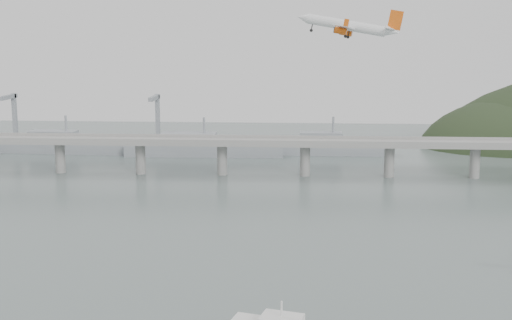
{
  "coord_description": "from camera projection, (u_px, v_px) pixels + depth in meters",
  "views": [
    {
      "loc": [
        16.93,
        -203.93,
        83.7
      ],
      "look_at": [
        0.0,
        55.0,
        36.0
      ],
      "focal_mm": 48.0,
      "sensor_mm": 36.0,
      "label": 1
    }
  ],
  "objects": [
    {
      "name": "ground",
      "position": [
        245.0,
        303.0,
        216.37
      ],
      "size": [
        900.0,
        900.0,
        0.0
      ],
      "primitive_type": "plane",
      "color": "#576562",
      "rests_on": "ground"
    },
    {
      "name": "airliner",
      "position": [
        349.0,
        26.0,
        272.95
      ],
      "size": [
        42.52,
        39.15,
        11.41
      ],
      "rotation": [
        0.05,
        -0.17,
        2.9
      ],
      "color": "white",
      "rests_on": "ground"
    },
    {
      "name": "distant_fleet",
      "position": [
        57.0,
        145.0,
        485.36
      ],
      "size": [
        453.0,
        60.9,
        40.0
      ],
      "color": "gray",
      "rests_on": "ground"
    },
    {
      "name": "bridge",
      "position": [
        270.0,
        146.0,
        409.53
      ],
      "size": [
        800.0,
        22.0,
        23.9
      ],
      "color": "gray",
      "rests_on": "ground"
    }
  ]
}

